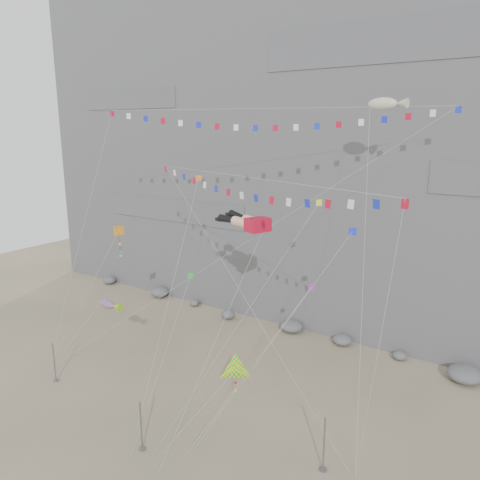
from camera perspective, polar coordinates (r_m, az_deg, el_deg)
The scene contains 18 objects.
ground at distance 41.33m, azimuth -5.32°, elevation -19.15°, with size 120.00×120.00×0.00m, color #9D886C.
cliff at distance 63.01m, azimuth 13.42°, elevation 15.58°, with size 80.00×28.00×50.00m, color slate.
talus_boulders at distance 53.72m, azimuth 6.29°, elevation -10.41°, with size 60.00×3.00×1.20m, color slate, non-canonical shape.
anchor_pole_left at distance 46.35m, azimuth -21.70°, elevation -13.67°, with size 0.12×0.12×3.70m, color slate.
anchor_pole_center at distance 35.96m, azimuth -11.97°, elevation -21.32°, with size 0.12×0.12×3.77m, color slate.
anchor_pole_right at distance 33.98m, azimuth 10.20°, elevation -23.32°, with size 0.12×0.12×3.99m, color slate.
legs_kite at distance 41.13m, azimuth 0.67°, elevation 2.26°, with size 6.91×17.30×20.28m.
flag_banner_upper at distance 42.77m, azimuth 3.09°, elevation 15.67°, with size 30.84×17.61×31.55m.
flag_banner_lower at distance 35.33m, azimuth 1.09°, elevation 7.61°, with size 25.50×9.69×21.96m.
harlequin_kite at distance 44.08m, azimuth -14.57°, elevation 1.05°, with size 6.24×6.23×15.00m.
fish_windsock at distance 44.20m, azimuth -15.91°, elevation -7.55°, with size 5.78×5.20×9.17m.
delta_kite at distance 35.20m, azimuth -0.58°, elevation -15.64°, with size 4.17×6.54×8.04m.
blimp_windsock at distance 40.98m, azimuth 16.96°, elevation 15.48°, with size 5.98×14.15×27.75m.
small_kite_a at distance 43.09m, azimuth -5.21°, elevation 6.93°, with size 4.72×13.87×22.50m.
small_kite_b at distance 37.74m, azimuth 8.41°, elevation -6.11°, with size 4.59×11.62×15.33m.
small_kite_c at distance 41.22m, azimuth -6.18°, elevation -4.72°, with size 4.17×11.75×15.12m.
small_kite_d at distance 38.46m, azimuth 9.24°, elevation 3.94°, with size 6.08×14.83×22.28m.
small_kite_e at distance 33.97m, azimuth 13.26°, elevation 0.59°, with size 8.05×10.11×19.26m.
Camera 1 is at (22.22, -26.89, 22.17)m, focal length 35.00 mm.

